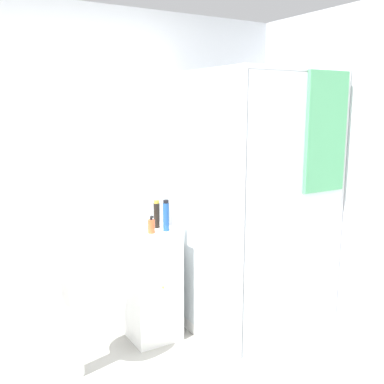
{
  "coord_description": "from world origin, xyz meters",
  "views": [
    {
      "loc": [
        -0.99,
        -1.51,
        1.79
      ],
      "look_at": [
        0.57,
        1.09,
        1.21
      ],
      "focal_mm": 42.0,
      "sensor_mm": 36.0,
      "label": 1
    }
  ],
  "objects_px": {
    "shampoo_bottle_tall_black": "(157,214)",
    "sink": "(70,278)",
    "shampoo_bottle_blue": "(166,216)",
    "soap_dispenser": "(151,226)"
  },
  "relations": [
    {
      "from": "shampoo_bottle_tall_black",
      "to": "sink",
      "type": "bearing_deg",
      "value": -162.35
    },
    {
      "from": "shampoo_bottle_blue",
      "to": "soap_dispenser",
      "type": "bearing_deg",
      "value": 179.09
    },
    {
      "from": "soap_dispenser",
      "to": "shampoo_bottle_blue",
      "type": "height_order",
      "value": "shampoo_bottle_blue"
    },
    {
      "from": "sink",
      "to": "shampoo_bottle_blue",
      "type": "xyz_separation_m",
      "value": [
        0.77,
        0.12,
        0.29
      ]
    },
    {
      "from": "soap_dispenser",
      "to": "shampoo_bottle_tall_black",
      "type": "xyz_separation_m",
      "value": [
        0.1,
        0.12,
        0.05
      ]
    },
    {
      "from": "soap_dispenser",
      "to": "shampoo_bottle_blue",
      "type": "relative_size",
      "value": 0.56
    },
    {
      "from": "soap_dispenser",
      "to": "shampoo_bottle_tall_black",
      "type": "relative_size",
      "value": 0.62
    },
    {
      "from": "shampoo_bottle_tall_black",
      "to": "shampoo_bottle_blue",
      "type": "xyz_separation_m",
      "value": [
        0.02,
        -0.12,
        0.01
      ]
    },
    {
      "from": "sink",
      "to": "shampoo_bottle_blue",
      "type": "height_order",
      "value": "shampoo_bottle_blue"
    },
    {
      "from": "soap_dispenser",
      "to": "sink",
      "type": "bearing_deg",
      "value": -169.38
    }
  ]
}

